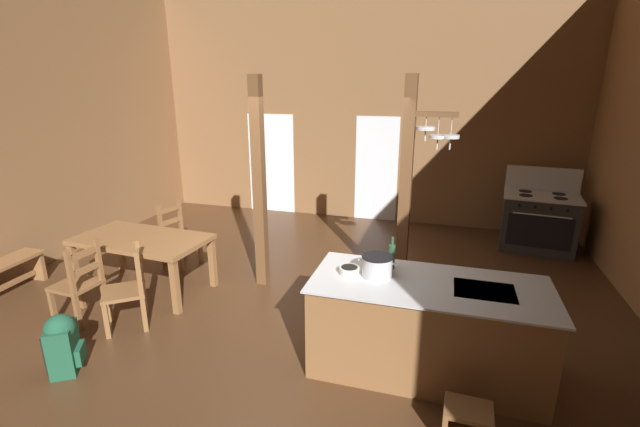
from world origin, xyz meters
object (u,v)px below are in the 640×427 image
at_px(kitchen_island, 426,327).
at_px(ladderback_chair_at_table_end, 129,289).
at_px(ladderback_chair_near_window, 178,235).
at_px(ladderback_chair_by_post, 79,284).
at_px(mixing_bowl_on_counter, 349,270).
at_px(step_stool, 467,421).
at_px(dining_table, 142,244).
at_px(stove_range, 538,221).
at_px(stockpot_on_counter, 377,266).
at_px(backpack, 63,342).
at_px(bottle_tall_on_counter, 392,256).

distance_m(kitchen_island, ladderback_chair_at_table_end, 3.24).
distance_m(ladderback_chair_near_window, ladderback_chair_at_table_end, 1.77).
bearing_deg(ladderback_chair_by_post, mixing_bowl_on_counter, 3.16).
height_order(kitchen_island, ladderback_chair_by_post, ladderback_chair_by_post).
bearing_deg(ladderback_chair_by_post, step_stool, -8.33).
distance_m(dining_table, mixing_bowl_on_counter, 3.01).
distance_m(dining_table, ladderback_chair_at_table_end, 0.94).
height_order(kitchen_island, step_stool, kitchen_island).
distance_m(stove_range, stockpot_on_counter, 4.31).
xyz_separation_m(backpack, mixing_bowl_on_counter, (2.54, 0.99, 0.63)).
xyz_separation_m(step_stool, backpack, (-3.66, -0.20, 0.14)).
distance_m(dining_table, ladderback_chair_by_post, 0.91).
bearing_deg(mixing_bowl_on_counter, stove_range, 58.07).
xyz_separation_m(ladderback_chair_by_post, bottle_tall_on_counter, (3.49, 0.43, 0.59)).
relative_size(dining_table, ladderback_chair_near_window, 1.84).
distance_m(dining_table, backpack, 1.75).
distance_m(kitchen_island, ladderback_chair_near_window, 4.06).
distance_m(step_stool, dining_table, 4.33).
relative_size(ladderback_chair_near_window, ladderback_chair_at_table_end, 1.00).
bearing_deg(backpack, ladderback_chair_at_table_end, 86.46).
relative_size(backpack, mixing_bowl_on_counter, 3.07).
bearing_deg(ladderback_chair_near_window, bottle_tall_on_counter, -21.41).
relative_size(ladderback_chair_near_window, mixing_bowl_on_counter, 4.89).
height_order(backpack, stockpot_on_counter, stockpot_on_counter).
xyz_separation_m(mixing_bowl_on_counter, bottle_tall_on_counter, (0.37, 0.26, 0.09)).
relative_size(stockpot_on_counter, bottle_tall_on_counter, 1.14).
bearing_deg(kitchen_island, ladderback_chair_by_post, -177.41).
height_order(kitchen_island, stockpot_on_counter, stockpot_on_counter).
relative_size(kitchen_island, bottle_tall_on_counter, 6.74).
bearing_deg(ladderback_chair_by_post, backpack, -54.50).
relative_size(stove_range, bottle_tall_on_counter, 4.12).
bearing_deg(step_stool, stockpot_on_counter, 136.30).
distance_m(stockpot_on_counter, mixing_bowl_on_counter, 0.27).
distance_m(ladderback_chair_at_table_end, stockpot_on_counter, 2.81).
xyz_separation_m(dining_table, stockpot_on_counter, (3.18, -0.66, 0.36)).
relative_size(ladderback_chair_near_window, stockpot_on_counter, 2.60).
bearing_deg(mixing_bowl_on_counter, dining_table, 166.75).
distance_m(ladderback_chair_by_post, bottle_tall_on_counter, 3.57).
relative_size(backpack, stockpot_on_counter, 1.63).
xyz_separation_m(kitchen_island, stockpot_on_counter, (-0.49, 0.02, 0.56)).
bearing_deg(bottle_tall_on_counter, dining_table, 172.50).
bearing_deg(stove_range, ladderback_chair_by_post, -144.27).
height_order(backpack, bottle_tall_on_counter, bottle_tall_on_counter).
bearing_deg(step_stool, dining_table, 159.85).
bearing_deg(kitchen_island, dining_table, 169.42).
bearing_deg(stockpot_on_counter, kitchen_island, -2.79).
height_order(stove_range, ladderback_chair_by_post, stove_range).
bearing_deg(backpack, bottle_tall_on_counter, 23.18).
xyz_separation_m(stove_range, ladderback_chair_near_window, (-5.34, -2.19, -0.03)).
xyz_separation_m(step_stool, ladderback_chair_near_window, (-4.11, 2.37, 0.27)).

